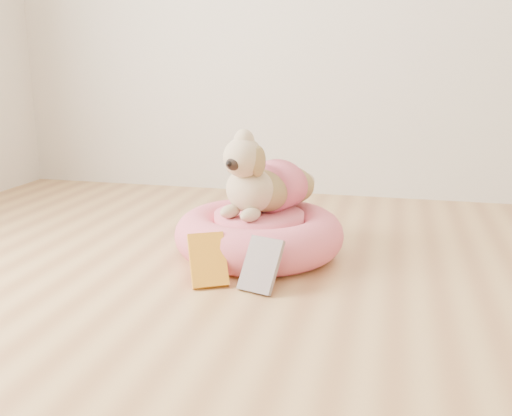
% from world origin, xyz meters
% --- Properties ---
extents(pet_bed, '(0.66, 0.66, 0.17)m').
position_xyz_m(pet_bed, '(-0.25, 1.12, 0.08)').
color(pet_bed, '#E4596E').
rests_on(pet_bed, floor).
extents(dog, '(0.46, 0.54, 0.34)m').
position_xyz_m(dog, '(-0.24, 1.14, 0.34)').
color(dog, olive).
rests_on(dog, pet_bed).
extents(book_yellow, '(0.17, 0.17, 0.17)m').
position_xyz_m(book_yellow, '(-0.35, 0.78, 0.08)').
color(book_yellow, yellow).
rests_on(book_yellow, floor).
extents(book_white, '(0.15, 0.15, 0.17)m').
position_xyz_m(book_white, '(-0.16, 0.77, 0.08)').
color(book_white, white).
rests_on(book_white, floor).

